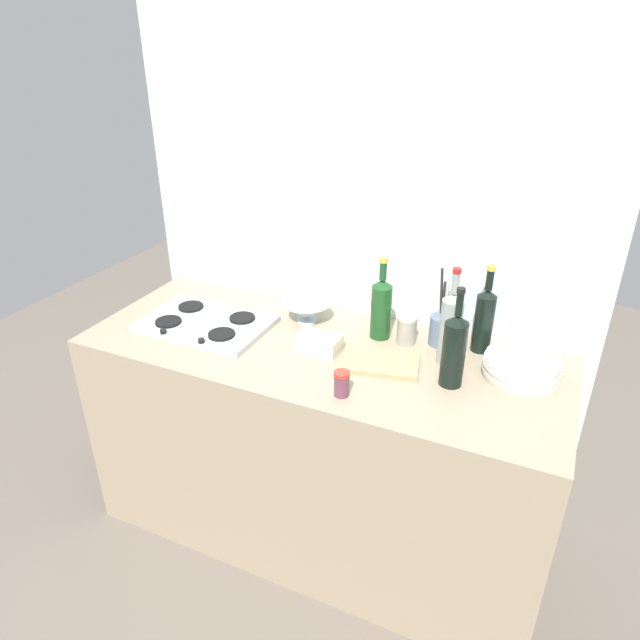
{
  "coord_description": "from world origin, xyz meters",
  "views": [
    {
      "loc": [
        0.77,
        -1.68,
        1.98
      ],
      "look_at": [
        0.0,
        0.0,
        1.02
      ],
      "focal_mm": 32.3,
      "sensor_mm": 36.0,
      "label": 1
    }
  ],
  "objects_px": {
    "wine_bottle_mid_left": "(450,327)",
    "condiment_jar_front": "(407,329)",
    "mixing_bowl": "(307,311)",
    "stovetop_hob": "(206,323)",
    "utensil_crock": "(442,328)",
    "wine_bottle_rightmost": "(484,318)",
    "cutting_board": "(380,362)",
    "wine_bottle_leftmost": "(454,349)",
    "plate_stack": "(521,367)",
    "wine_bottle_mid_right": "(381,307)",
    "condiment_jar_rear": "(342,383)",
    "butter_dish": "(318,343)"
  },
  "relations": [
    {
      "from": "wine_bottle_mid_left",
      "to": "condiment_jar_front",
      "type": "bearing_deg",
      "value": 156.37
    },
    {
      "from": "wine_bottle_mid_left",
      "to": "mixing_bowl",
      "type": "bearing_deg",
      "value": 172.22
    },
    {
      "from": "stovetop_hob",
      "to": "utensil_crock",
      "type": "distance_m",
      "value": 0.92
    },
    {
      "from": "wine_bottle_rightmost",
      "to": "wine_bottle_mid_left",
      "type": "bearing_deg",
      "value": -123.76
    },
    {
      "from": "cutting_board",
      "to": "condiment_jar_front",
      "type": "bearing_deg",
      "value": 79.57
    },
    {
      "from": "cutting_board",
      "to": "wine_bottle_mid_left",
      "type": "bearing_deg",
      "value": 29.02
    },
    {
      "from": "wine_bottle_mid_left",
      "to": "cutting_board",
      "type": "height_order",
      "value": "wine_bottle_mid_left"
    },
    {
      "from": "stovetop_hob",
      "to": "cutting_board",
      "type": "bearing_deg",
      "value": 1.17
    },
    {
      "from": "condiment_jar_front",
      "to": "cutting_board",
      "type": "relative_size",
      "value": 0.41
    },
    {
      "from": "mixing_bowl",
      "to": "wine_bottle_leftmost",
      "type": "bearing_deg",
      "value": -18.55
    },
    {
      "from": "stovetop_hob",
      "to": "condiment_jar_front",
      "type": "distance_m",
      "value": 0.79
    },
    {
      "from": "utensil_crock",
      "to": "condiment_jar_front",
      "type": "bearing_deg",
      "value": -158.93
    },
    {
      "from": "plate_stack",
      "to": "condiment_jar_front",
      "type": "bearing_deg",
      "value": 171.26
    },
    {
      "from": "wine_bottle_mid_right",
      "to": "utensil_crock",
      "type": "height_order",
      "value": "wine_bottle_mid_right"
    },
    {
      "from": "mixing_bowl",
      "to": "plate_stack",
      "type": "bearing_deg",
      "value": -4.76
    },
    {
      "from": "plate_stack",
      "to": "utensil_crock",
      "type": "bearing_deg",
      "value": 159.65
    },
    {
      "from": "plate_stack",
      "to": "mixing_bowl",
      "type": "bearing_deg",
      "value": 175.24
    },
    {
      "from": "wine_bottle_rightmost",
      "to": "utensil_crock",
      "type": "relative_size",
      "value": 1.12
    },
    {
      "from": "stovetop_hob",
      "to": "condiment_jar_rear",
      "type": "xyz_separation_m",
      "value": [
        0.68,
        -0.21,
        0.03
      ]
    },
    {
      "from": "stovetop_hob",
      "to": "utensil_crock",
      "type": "xyz_separation_m",
      "value": [
        0.89,
        0.25,
        0.05
      ]
    },
    {
      "from": "butter_dish",
      "to": "cutting_board",
      "type": "xyz_separation_m",
      "value": [
        0.24,
        0.0,
        -0.02
      ]
    },
    {
      "from": "plate_stack",
      "to": "wine_bottle_leftmost",
      "type": "relative_size",
      "value": 0.74
    },
    {
      "from": "wine_bottle_mid_right",
      "to": "butter_dish",
      "type": "relative_size",
      "value": 1.99
    },
    {
      "from": "wine_bottle_mid_right",
      "to": "stovetop_hob",
      "type": "bearing_deg",
      "value": -162.29
    },
    {
      "from": "stovetop_hob",
      "to": "mixing_bowl",
      "type": "xyz_separation_m",
      "value": [
        0.35,
        0.21,
        0.03
      ]
    },
    {
      "from": "wine_bottle_leftmost",
      "to": "condiment_jar_front",
      "type": "distance_m",
      "value": 0.31
    },
    {
      "from": "plate_stack",
      "to": "mixing_bowl",
      "type": "height_order",
      "value": "mixing_bowl"
    },
    {
      "from": "condiment_jar_rear",
      "to": "wine_bottle_mid_left",
      "type": "bearing_deg",
      "value": 52.83
    },
    {
      "from": "wine_bottle_leftmost",
      "to": "butter_dish",
      "type": "distance_m",
      "value": 0.51
    },
    {
      "from": "wine_bottle_leftmost",
      "to": "mixing_bowl",
      "type": "height_order",
      "value": "wine_bottle_leftmost"
    },
    {
      "from": "stovetop_hob",
      "to": "condiment_jar_front",
      "type": "height_order",
      "value": "condiment_jar_front"
    },
    {
      "from": "wine_bottle_mid_right",
      "to": "wine_bottle_rightmost",
      "type": "xyz_separation_m",
      "value": [
        0.37,
        0.06,
        0.0
      ]
    },
    {
      "from": "wine_bottle_mid_left",
      "to": "condiment_jar_front",
      "type": "xyz_separation_m",
      "value": [
        -0.17,
        0.08,
        -0.09
      ]
    },
    {
      "from": "wine_bottle_mid_right",
      "to": "mixing_bowl",
      "type": "relative_size",
      "value": 1.71
    },
    {
      "from": "wine_bottle_rightmost",
      "to": "condiment_jar_rear",
      "type": "height_order",
      "value": "wine_bottle_rightmost"
    },
    {
      "from": "butter_dish",
      "to": "condiment_jar_front",
      "type": "distance_m",
      "value": 0.34
    },
    {
      "from": "cutting_board",
      "to": "utensil_crock",
      "type": "bearing_deg",
      "value": 56.64
    },
    {
      "from": "wine_bottle_mid_right",
      "to": "plate_stack",
      "type": "bearing_deg",
      "value": -7.37
    },
    {
      "from": "wine_bottle_mid_right",
      "to": "condiment_jar_rear",
      "type": "distance_m",
      "value": 0.43
    },
    {
      "from": "wine_bottle_mid_left",
      "to": "cutting_board",
      "type": "xyz_separation_m",
      "value": [
        -0.21,
        -0.12,
        -0.13
      ]
    },
    {
      "from": "wine_bottle_leftmost",
      "to": "cutting_board",
      "type": "relative_size",
      "value": 1.29
    },
    {
      "from": "condiment_jar_front",
      "to": "plate_stack",
      "type": "bearing_deg",
      "value": -8.74
    },
    {
      "from": "mixing_bowl",
      "to": "condiment_jar_rear",
      "type": "height_order",
      "value": "condiment_jar_rear"
    },
    {
      "from": "stovetop_hob",
      "to": "wine_bottle_rightmost",
      "type": "height_order",
      "value": "wine_bottle_rightmost"
    },
    {
      "from": "wine_bottle_mid_left",
      "to": "mixing_bowl",
      "type": "distance_m",
      "value": 0.61
    },
    {
      "from": "stovetop_hob",
      "to": "condiment_jar_rear",
      "type": "relative_size",
      "value": 5.71
    },
    {
      "from": "wine_bottle_leftmost",
      "to": "utensil_crock",
      "type": "height_order",
      "value": "wine_bottle_leftmost"
    },
    {
      "from": "utensil_crock",
      "to": "cutting_board",
      "type": "xyz_separation_m",
      "value": [
        -0.16,
        -0.24,
        -0.06
      ]
    },
    {
      "from": "mixing_bowl",
      "to": "utensil_crock",
      "type": "xyz_separation_m",
      "value": [
        0.54,
        0.04,
        0.02
      ]
    },
    {
      "from": "wine_bottle_mid_left",
      "to": "wine_bottle_mid_right",
      "type": "bearing_deg",
      "value": 164.15
    }
  ]
}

